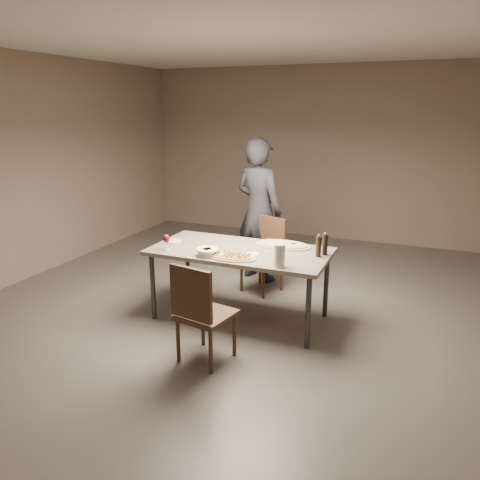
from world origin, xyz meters
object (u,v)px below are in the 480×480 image
at_px(zucchini_pizza, 230,256).
at_px(chair_near, 200,309).
at_px(dining_table, 240,255).
at_px(pepper_mill_left, 319,246).
at_px(chair_far, 266,250).
at_px(ham_pizza, 282,245).
at_px(diner, 259,210).
at_px(carafe, 279,256).
at_px(bread_basket, 207,251).

bearing_deg(zucchini_pizza, chair_near, -99.55).
xyz_separation_m(dining_table, pepper_mill_left, (0.79, 0.07, 0.16)).
bearing_deg(chair_far, dining_table, 111.56).
relative_size(ham_pizza, pepper_mill_left, 2.65).
height_order(zucchini_pizza, pepper_mill_left, pepper_mill_left).
distance_m(pepper_mill_left, chair_far, 1.19).
xyz_separation_m(chair_far, diner, (-0.22, 0.32, 0.40)).
xyz_separation_m(dining_table, chair_near, (0.04, -0.97, -0.19)).
bearing_deg(ham_pizza, pepper_mill_left, -18.96).
bearing_deg(carafe, bread_basket, 176.61).
relative_size(carafe, diner, 0.12).
distance_m(dining_table, carafe, 0.66).
height_order(zucchini_pizza, ham_pizza, zucchini_pizza).
height_order(bread_basket, chair_far, chair_far).
bearing_deg(pepper_mill_left, chair_near, -125.81).
xyz_separation_m(dining_table, ham_pizza, (0.36, 0.28, 0.07)).
bearing_deg(ham_pizza, diner, 130.63).
bearing_deg(ham_pizza, zucchini_pizza, -114.41).
height_order(pepper_mill_left, carafe, pepper_mill_left).
xyz_separation_m(carafe, diner, (-0.77, 1.54, 0.04)).
relative_size(bread_basket, diner, 0.12).
bearing_deg(carafe, zucchini_pizza, 171.64).
xyz_separation_m(zucchini_pizza, ham_pizza, (0.34, 0.56, -0.00)).
xyz_separation_m(zucchini_pizza, chair_far, (-0.04, 1.15, -0.27)).
xyz_separation_m(ham_pizza, chair_far, (-0.38, 0.59, -0.27)).
height_order(carafe, chair_far, carafe).
height_order(dining_table, chair_far, chair_far).
distance_m(bread_basket, pepper_mill_left, 1.07).
bearing_deg(dining_table, bread_basket, -124.41).
height_order(dining_table, zucchini_pizza, zucchini_pizza).
bearing_deg(ham_pizza, carafe, -67.79).
height_order(pepper_mill_left, chair_near, pepper_mill_left).
xyz_separation_m(zucchini_pizza, diner, (-0.26, 1.47, 0.13)).
bearing_deg(pepper_mill_left, zucchini_pizza, -155.45).
bearing_deg(zucchini_pizza, carafe, -19.51).
height_order(dining_table, ham_pizza, ham_pizza).
bearing_deg(bread_basket, diner, 90.94).
relative_size(ham_pizza, chair_far, 0.67).
distance_m(chair_far, diner, 0.56).
relative_size(pepper_mill_left, chair_far, 0.25).
bearing_deg(ham_pizza, chair_far, 130.07).
relative_size(ham_pizza, carafe, 2.79).
distance_m(bread_basket, chair_far, 1.23).
height_order(ham_pizza, chair_near, chair_near).
height_order(ham_pizza, chair_far, chair_far).
relative_size(dining_table, carafe, 8.44).
distance_m(ham_pizza, diner, 1.09).
bearing_deg(zucchini_pizza, chair_far, 80.62).
distance_m(ham_pizza, carafe, 0.67).
xyz_separation_m(pepper_mill_left, chair_near, (-0.75, -1.04, -0.35)).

